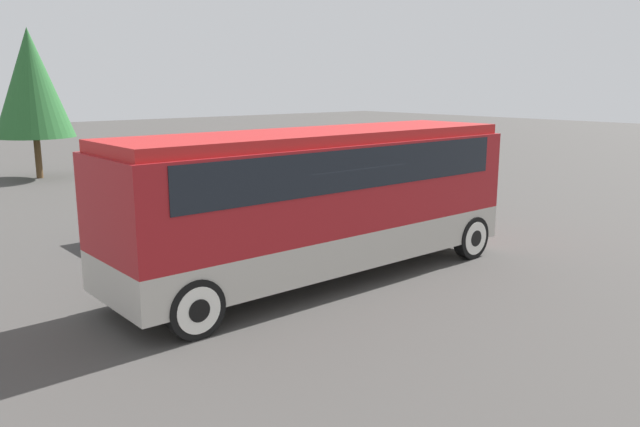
{
  "coord_description": "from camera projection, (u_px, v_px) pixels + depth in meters",
  "views": [
    {
      "loc": [
        -8.31,
        -9.78,
        4.1
      ],
      "look_at": [
        0.0,
        0.0,
        1.42
      ],
      "focal_mm": 35.0,
      "sensor_mm": 36.0,
      "label": 1
    }
  ],
  "objects": [
    {
      "name": "parked_car_mid",
      "position": [
        186.0,
        208.0,
        17.3
      ],
      "size": [
        4.49,
        1.87,
        1.42
      ],
      "color": "navy",
      "rests_on": "ground_plane"
    },
    {
      "name": "tree_left",
      "position": [
        31.0,
        83.0,
        26.79
      ],
      "size": [
        3.32,
        3.32,
        6.46
      ],
      "color": "brown",
      "rests_on": "ground_plane"
    },
    {
      "name": "ground_plane",
      "position": [
        320.0,
        278.0,
        13.4
      ],
      "size": [
        120.0,
        120.0,
        0.0
      ],
      "primitive_type": "plane",
      "color": "#423F3D"
    },
    {
      "name": "parked_car_near",
      "position": [
        272.0,
        181.0,
        22.01
      ],
      "size": [
        4.16,
        1.82,
        1.51
      ],
      "color": "#2D5638",
      "rests_on": "ground_plane"
    },
    {
      "name": "tour_bus",
      "position": [
        323.0,
        191.0,
        13.07
      ],
      "size": [
        9.22,
        2.55,
        3.16
      ],
      "color": "#B7B2A8",
      "rests_on": "ground_plane"
    }
  ]
}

